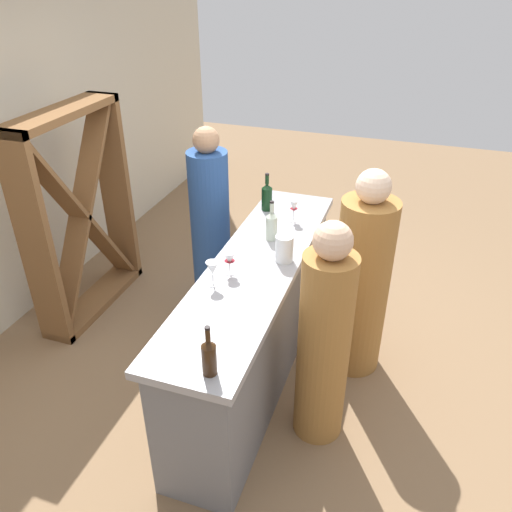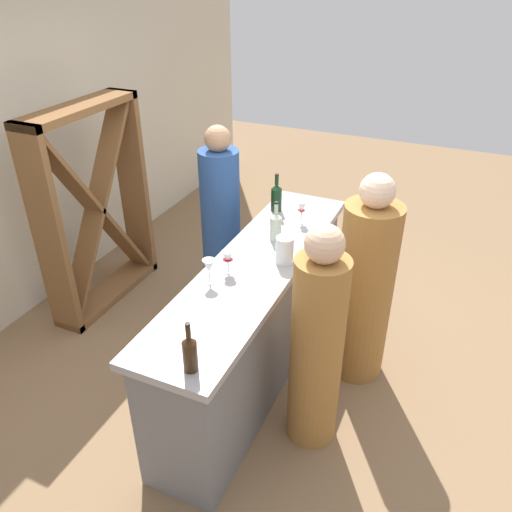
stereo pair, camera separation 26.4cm
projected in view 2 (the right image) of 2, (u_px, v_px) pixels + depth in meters
ground_plane at (256, 373)px, 3.85m from camera, size 12.00×12.00×0.00m
bar_counter at (256, 321)px, 3.60m from camera, size 2.34×0.55×0.97m
wine_rack at (95, 209)px, 4.29m from camera, size 1.14×0.28×1.74m
wine_bottle_leftmost_amber_brown at (190, 353)px, 2.44m from camera, size 0.07×0.07×0.28m
wine_bottle_second_left_clear_pale at (276, 226)px, 3.57m from camera, size 0.08×0.08×0.29m
wine_bottle_center_dark_green at (276, 197)px, 3.98m from camera, size 0.08×0.08×0.30m
wine_glass_near_left at (302, 209)px, 3.79m from camera, size 0.06×0.06×0.17m
wine_glass_near_center at (228, 258)px, 3.20m from camera, size 0.08×0.08×0.15m
wine_glass_near_right at (209, 267)px, 3.09m from camera, size 0.08×0.08×0.16m
water_pitcher at (285, 250)px, 3.31m from camera, size 0.12×0.12×0.18m
person_left_guest at (317, 347)px, 3.03m from camera, size 0.41×0.41×1.52m
person_center_guest at (365, 289)px, 3.55m from camera, size 0.48×0.48×1.56m
person_right_guest at (221, 226)px, 4.29m from camera, size 0.41×0.41×1.60m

